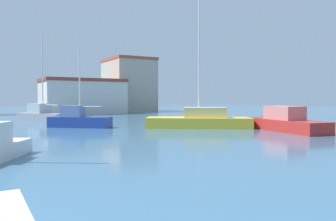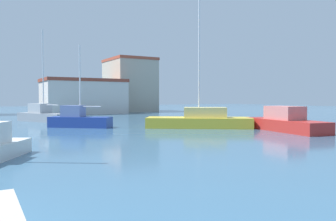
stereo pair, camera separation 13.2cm
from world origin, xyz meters
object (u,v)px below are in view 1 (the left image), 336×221
sailboat_blue_behind_lamppost (78,119)px  sailboat_yellow_inner_mooring (200,120)px  sailboat_grey_distant_north (42,115)px  motorboat_red_far_right (285,122)px

sailboat_blue_behind_lamppost → sailboat_yellow_inner_mooring: (9.00, -5.61, -0.05)m
sailboat_blue_behind_lamppost → sailboat_grey_distant_north: (-1.53, 8.85, 0.01)m
motorboat_red_far_right → sailboat_blue_behind_lamppost: bearing=139.4°
sailboat_grey_distant_north → sailboat_yellow_inner_mooring: size_ratio=0.80×
sailboat_blue_behind_lamppost → sailboat_yellow_inner_mooring: size_ratio=0.58×
sailboat_yellow_inner_mooring → sailboat_grey_distant_north: bearing=126.1°
sailboat_blue_behind_lamppost → sailboat_yellow_inner_mooring: sailboat_yellow_inner_mooring is taller
sailboat_grey_distant_north → sailboat_yellow_inner_mooring: bearing=-53.9°
sailboat_yellow_inner_mooring → motorboat_red_far_right: 6.96m
sailboat_grey_distant_north → sailboat_yellow_inner_mooring: sailboat_yellow_inner_mooring is taller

